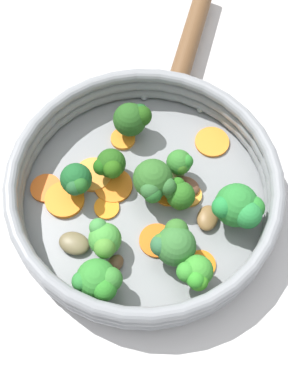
{
  "coord_description": "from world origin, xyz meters",
  "views": [
    {
      "loc": [
        -0.16,
        -0.21,
        0.56
      ],
      "look_at": [
        0.0,
        0.0,
        0.03
      ],
      "focal_mm": 50.0,
      "sensor_mm": 36.0,
      "label": 1
    }
  ],
  "objects_px": {
    "broccoli_floret_1": "(110,165)",
    "skillet": "(144,200)",
    "carrot_slice_5": "(212,142)",
    "broccoli_floret_8": "(104,239)",
    "broccoli_floret_10": "(180,195)",
    "carrot_slice_10": "(157,240)",
    "carrot_slice_7": "(189,195)",
    "broccoli_floret_0": "(239,207)",
    "mushroom_piece_1": "(115,263)",
    "broccoli_floret_7": "(173,244)",
    "mushroom_piece_3": "(207,218)",
    "broccoli_floret_5": "(179,162)",
    "broccoli_floret_4": "(196,274)",
    "broccoli_floret_9": "(133,119)",
    "carrot_slice_6": "(113,186)",
    "broccoli_floret_2": "(155,183)",
    "carrot_slice_0": "(107,208)",
    "carrot_slice_2": "(168,194)",
    "mushroom_piece_0": "(72,241)",
    "mushroom_piece_2": "(187,186)",
    "broccoli_floret_3": "(98,281)",
    "carrot_slice_3": "(46,188)",
    "broccoli_floret_6": "(76,181)",
    "carrot_slice_4": "(123,139)",
    "carrot_slice_8": "(65,200)",
    "carrot_slice_1": "(93,175)"
  },
  "relations": [
    {
      "from": "carrot_slice_10",
      "to": "carrot_slice_7",
      "type": "bearing_deg",
      "value": 18.48
    },
    {
      "from": "broccoli_floret_6",
      "to": "mushroom_piece_0",
      "type": "distance_m",
      "value": 0.06
    },
    {
      "from": "carrot_slice_10",
      "to": "broccoli_floret_5",
      "type": "height_order",
      "value": "broccoli_floret_5"
    },
    {
      "from": "carrot_slice_8",
      "to": "mushroom_piece_0",
      "type": "height_order",
      "value": "mushroom_piece_0"
    },
    {
      "from": "carrot_slice_7",
      "to": "broccoli_floret_8",
      "type": "distance_m",
      "value": 0.11
    },
    {
      "from": "skillet",
      "to": "carrot_slice_10",
      "type": "bearing_deg",
      "value": -112.22
    },
    {
      "from": "broccoli_floret_9",
      "to": "mushroom_piece_2",
      "type": "xyz_separation_m",
      "value": [
        0.0,
        -0.1,
        -0.02
      ]
    },
    {
      "from": "carrot_slice_4",
      "to": "broccoli_floret_10",
      "type": "distance_m",
      "value": 0.11
    },
    {
      "from": "broccoli_floret_9",
      "to": "mushroom_piece_3",
      "type": "height_order",
      "value": "broccoli_floret_9"
    },
    {
      "from": "carrot_slice_8",
      "to": "mushroom_piece_1",
      "type": "xyz_separation_m",
      "value": [
        0.0,
        -0.1,
        0.0
      ]
    },
    {
      "from": "broccoli_floret_5",
      "to": "broccoli_floret_6",
      "type": "distance_m",
      "value": 0.11
    },
    {
      "from": "carrot_slice_0",
      "to": "carrot_slice_10",
      "type": "relative_size",
      "value": 0.73
    },
    {
      "from": "broccoli_floret_2",
      "to": "mushroom_piece_0",
      "type": "xyz_separation_m",
      "value": [
        -0.1,
        0.01,
        -0.03
      ]
    },
    {
      "from": "broccoli_floret_8",
      "to": "broccoli_floret_1",
      "type": "bearing_deg",
      "value": 50.23
    },
    {
      "from": "broccoli_floret_1",
      "to": "mushroom_piece_2",
      "type": "xyz_separation_m",
      "value": [
        0.06,
        -0.07,
        -0.02
      ]
    },
    {
      "from": "carrot_slice_7",
      "to": "broccoli_floret_4",
      "type": "bearing_deg",
      "value": -126.94
    },
    {
      "from": "carrot_slice_2",
      "to": "broccoli_floret_2",
      "type": "bearing_deg",
      "value": 151.49
    },
    {
      "from": "broccoli_floret_10",
      "to": "broccoli_floret_1",
      "type": "bearing_deg",
      "value": 118.27
    },
    {
      "from": "broccoli_floret_2",
      "to": "carrot_slice_5",
      "type": "bearing_deg",
      "value": 8.59
    },
    {
      "from": "skillet",
      "to": "carrot_slice_1",
      "type": "bearing_deg",
      "value": 116.81
    },
    {
      "from": "carrot_slice_1",
      "to": "broccoli_floret_8",
      "type": "distance_m",
      "value": 0.09
    },
    {
      "from": "mushroom_piece_2",
      "to": "carrot_slice_2",
      "type": "bearing_deg",
      "value": 162.24
    },
    {
      "from": "carrot_slice_7",
      "to": "broccoli_floret_7",
      "type": "distance_m",
      "value": 0.08
    },
    {
      "from": "broccoli_floret_3",
      "to": "mushroom_piece_1",
      "type": "bearing_deg",
      "value": 21.66
    },
    {
      "from": "broccoli_floret_1",
      "to": "broccoli_floret_4",
      "type": "height_order",
      "value": "broccoli_floret_4"
    },
    {
      "from": "broccoli_floret_4",
      "to": "broccoli_floret_8",
      "type": "distance_m",
      "value": 0.1
    },
    {
      "from": "carrot_slice_0",
      "to": "broccoli_floret_0",
      "type": "bearing_deg",
      "value": -43.13
    },
    {
      "from": "broccoli_floret_9",
      "to": "carrot_slice_6",
      "type": "bearing_deg",
      "value": -144.06
    },
    {
      "from": "skillet",
      "to": "broccoli_floret_1",
      "type": "bearing_deg",
      "value": 105.96
    },
    {
      "from": "broccoli_floret_0",
      "to": "broccoli_floret_10",
      "type": "xyz_separation_m",
      "value": [
        -0.04,
        0.05,
        -0.01
      ]
    },
    {
      "from": "carrot_slice_7",
      "to": "broccoli_floret_9",
      "type": "bearing_deg",
      "value": 89.91
    },
    {
      "from": "broccoli_floret_1",
      "to": "skillet",
      "type": "bearing_deg",
      "value": -74.04
    },
    {
      "from": "broccoli_floret_4",
      "to": "broccoli_floret_10",
      "type": "bearing_deg",
      "value": 60.86
    },
    {
      "from": "carrot_slice_0",
      "to": "carrot_slice_2",
      "type": "relative_size",
      "value": 0.96
    },
    {
      "from": "broccoli_floret_7",
      "to": "mushroom_piece_3",
      "type": "distance_m",
      "value": 0.06
    },
    {
      "from": "broccoli_floret_3",
      "to": "carrot_slice_3",
      "type": "bearing_deg",
      "value": 82.31
    },
    {
      "from": "carrot_slice_7",
      "to": "carrot_slice_5",
      "type": "bearing_deg",
      "value": 29.88
    },
    {
      "from": "carrot_slice_4",
      "to": "carrot_slice_5",
      "type": "distance_m",
      "value": 0.11
    },
    {
      "from": "carrot_slice_8",
      "to": "carrot_slice_10",
      "type": "height_order",
      "value": "carrot_slice_8"
    },
    {
      "from": "broccoli_floret_0",
      "to": "broccoli_floret_8",
      "type": "distance_m",
      "value": 0.15
    },
    {
      "from": "carrot_slice_10",
      "to": "broccoli_floret_1",
      "type": "bearing_deg",
      "value": 85.48
    },
    {
      "from": "mushroom_piece_1",
      "to": "broccoli_floret_4",
      "type": "bearing_deg",
      "value": -49.49
    },
    {
      "from": "carrot_slice_4",
      "to": "mushroom_piece_3",
      "type": "height_order",
      "value": "mushroom_piece_3"
    },
    {
      "from": "carrot_slice_5",
      "to": "broccoli_floret_8",
      "type": "height_order",
      "value": "broccoli_floret_8"
    },
    {
      "from": "mushroom_piece_1",
      "to": "broccoli_floret_7",
      "type": "bearing_deg",
      "value": -24.24
    },
    {
      "from": "skillet",
      "to": "mushroom_piece_3",
      "type": "bearing_deg",
      "value": -58.75
    },
    {
      "from": "carrot_slice_6",
      "to": "broccoli_floret_2",
      "type": "xyz_separation_m",
      "value": [
        0.03,
        -0.04,
        0.03
      ]
    },
    {
      "from": "carrot_slice_5",
      "to": "mushroom_piece_3",
      "type": "relative_size",
      "value": 1.32
    },
    {
      "from": "broccoli_floret_6",
      "to": "broccoli_floret_1",
      "type": "bearing_deg",
      "value": -5.94
    },
    {
      "from": "skillet",
      "to": "broccoli_floret_8",
      "type": "distance_m",
      "value": 0.08
    }
  ]
}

